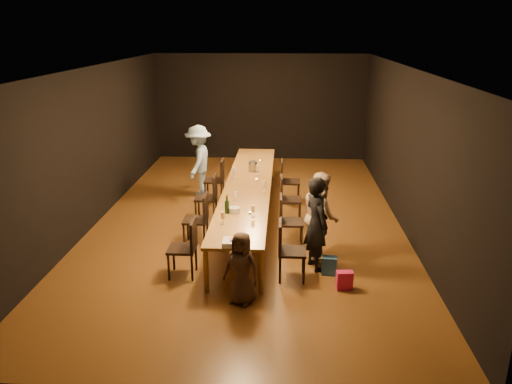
# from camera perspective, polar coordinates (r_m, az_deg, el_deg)

# --- Properties ---
(ground) EXTENTS (10.00, 10.00, 0.00)m
(ground) POSITION_cam_1_polar(r_m,az_deg,el_deg) (10.08, -0.89, -3.20)
(ground) COLOR #4B2912
(ground) RESTS_ON ground
(room_shell) EXTENTS (6.04, 10.04, 3.02)m
(room_shell) POSITION_cam_1_polar(r_m,az_deg,el_deg) (9.51, -0.95, 8.50)
(room_shell) COLOR black
(room_shell) RESTS_ON ground
(table) EXTENTS (0.90, 6.00, 0.75)m
(table) POSITION_cam_1_polar(r_m,az_deg,el_deg) (9.84, -0.91, 0.59)
(table) COLOR olive
(table) RESTS_ON ground
(chair_right_0) EXTENTS (0.42, 0.42, 0.93)m
(chair_right_0) POSITION_cam_1_polar(r_m,az_deg,el_deg) (7.67, 4.15, -6.70)
(chair_right_0) COLOR black
(chair_right_0) RESTS_ON ground
(chair_right_1) EXTENTS (0.42, 0.42, 0.93)m
(chair_right_1) POSITION_cam_1_polar(r_m,az_deg,el_deg) (8.77, 4.07, -3.38)
(chair_right_1) COLOR black
(chair_right_1) RESTS_ON ground
(chair_right_2) EXTENTS (0.42, 0.42, 0.93)m
(chair_right_2) POSITION_cam_1_polar(r_m,az_deg,el_deg) (9.90, 4.01, -0.80)
(chair_right_2) COLOR black
(chair_right_2) RESTS_ON ground
(chair_right_3) EXTENTS (0.42, 0.42, 0.93)m
(chair_right_3) POSITION_cam_1_polar(r_m,az_deg,el_deg) (11.04, 3.96, 1.25)
(chair_right_3) COLOR black
(chair_right_3) RESTS_ON ground
(chair_left_0) EXTENTS (0.42, 0.42, 0.93)m
(chair_left_0) POSITION_cam_1_polar(r_m,az_deg,el_deg) (7.82, -8.47, -6.34)
(chair_left_0) COLOR black
(chair_left_0) RESTS_ON ground
(chair_left_1) EXTENTS (0.42, 0.42, 0.93)m
(chair_left_1) POSITION_cam_1_polar(r_m,az_deg,el_deg) (8.91, -6.94, -3.12)
(chair_left_1) COLOR black
(chair_left_1) RESTS_ON ground
(chair_left_2) EXTENTS (0.42, 0.42, 0.93)m
(chair_left_2) POSITION_cam_1_polar(r_m,az_deg,el_deg) (10.02, -5.76, -0.61)
(chair_left_2) COLOR black
(chair_left_2) RESTS_ON ground
(chair_left_3) EXTENTS (0.42, 0.42, 0.93)m
(chair_left_3) POSITION_cam_1_polar(r_m,az_deg,el_deg) (11.14, -4.81, 1.40)
(chair_left_3) COLOR black
(chair_left_3) RESTS_ON ground
(woman_birthday) EXTENTS (0.56, 0.66, 1.53)m
(woman_birthday) POSITION_cam_1_polar(r_m,az_deg,el_deg) (7.92, 6.93, -3.59)
(woman_birthday) COLOR black
(woman_birthday) RESTS_ON ground
(woman_tan) EXTENTS (0.68, 0.81, 1.48)m
(woman_tan) POSITION_cam_1_polar(r_m,az_deg,el_deg) (8.34, 7.37, -2.65)
(woman_tan) COLOR #BFA68F
(woman_tan) RESTS_ON ground
(man_blue) EXTENTS (0.68, 1.09, 1.62)m
(man_blue) POSITION_cam_1_polar(r_m,az_deg,el_deg) (11.44, -6.57, 3.58)
(man_blue) COLOR #93BBE4
(man_blue) RESTS_ON ground
(child) EXTENTS (0.60, 0.50, 1.06)m
(child) POSITION_cam_1_polar(r_m,az_deg,el_deg) (6.99, -1.67, -8.70)
(child) COLOR #433125
(child) RESTS_ON ground
(gift_bag_red) EXTENTS (0.25, 0.16, 0.28)m
(gift_bag_red) POSITION_cam_1_polar(r_m,az_deg,el_deg) (7.61, 10.08, -9.91)
(gift_bag_red) COLOR #E22165
(gift_bag_red) RESTS_ON ground
(gift_bag_blue) EXTENTS (0.25, 0.19, 0.30)m
(gift_bag_blue) POSITION_cam_1_polar(r_m,az_deg,el_deg) (7.99, 8.37, -8.30)
(gift_bag_blue) COLOR #245D9E
(gift_bag_blue) RESTS_ON ground
(birthday_cake) EXTENTS (0.33, 0.26, 0.08)m
(birthday_cake) POSITION_cam_1_polar(r_m,az_deg,el_deg) (7.14, -2.54, -5.79)
(birthday_cake) COLOR white
(birthday_cake) RESTS_ON table
(plate_stack) EXTENTS (0.23, 0.23, 0.10)m
(plate_stack) POSITION_cam_1_polar(r_m,az_deg,el_deg) (8.32, -2.49, -2.09)
(plate_stack) COLOR silver
(plate_stack) RESTS_ON table
(champagne_bottle) EXTENTS (0.10, 0.10, 0.33)m
(champagne_bottle) POSITION_cam_1_polar(r_m,az_deg,el_deg) (8.28, -3.33, -1.38)
(champagne_bottle) COLOR black
(champagne_bottle) RESTS_ON table
(ice_bucket) EXTENTS (0.23, 0.23, 0.21)m
(ice_bucket) POSITION_cam_1_polar(r_m,az_deg,el_deg) (10.74, -0.35, 2.97)
(ice_bucket) COLOR #A8A7AC
(ice_bucket) RESTS_ON table
(wineglass_0) EXTENTS (0.06, 0.06, 0.21)m
(wineglass_0) POSITION_cam_1_polar(r_m,az_deg,el_deg) (7.85, -3.80, -3.00)
(wineglass_0) COLOR beige
(wineglass_0) RESTS_ON table
(wineglass_1) EXTENTS (0.06, 0.06, 0.21)m
(wineglass_1) POSITION_cam_1_polar(r_m,az_deg,el_deg) (8.12, -0.36, -2.23)
(wineglass_1) COLOR beige
(wineglass_1) RESTS_ON table
(wineglass_2) EXTENTS (0.06, 0.06, 0.21)m
(wineglass_2) POSITION_cam_1_polar(r_m,az_deg,el_deg) (8.79, -2.38, -0.59)
(wineglass_2) COLOR silver
(wineglass_2) RESTS_ON table
(wineglass_3) EXTENTS (0.06, 0.06, 0.21)m
(wineglass_3) POSITION_cam_1_polar(r_m,az_deg,el_deg) (9.40, 0.95, 0.70)
(wineglass_3) COLOR beige
(wineglass_3) RESTS_ON table
(wineglass_4) EXTENTS (0.06, 0.06, 0.21)m
(wineglass_4) POSITION_cam_1_polar(r_m,az_deg,el_deg) (10.28, -2.52, 2.23)
(wineglass_4) COLOR silver
(wineglass_4) RESTS_ON table
(wineglass_5) EXTENTS (0.06, 0.06, 0.21)m
(wineglass_5) POSITION_cam_1_polar(r_m,az_deg,el_deg) (10.45, 0.16, 2.53)
(wineglass_5) COLOR silver
(wineglass_5) RESTS_ON table
(tealight_near) EXTENTS (0.05, 0.05, 0.03)m
(tealight_near) POSITION_cam_1_polar(r_m,az_deg,el_deg) (8.30, -0.70, -2.41)
(tealight_near) COLOR #B2B7B2
(tealight_near) RESTS_ON table
(tealight_mid) EXTENTS (0.05, 0.05, 0.03)m
(tealight_mid) POSITION_cam_1_polar(r_m,az_deg,el_deg) (10.08, 0.05, 1.40)
(tealight_mid) COLOR #B2B7B2
(tealight_mid) RESTS_ON table
(tealight_far) EXTENTS (0.05, 0.05, 0.03)m
(tealight_far) POSITION_cam_1_polar(r_m,az_deg,el_deg) (11.49, 0.48, 3.55)
(tealight_far) COLOR #B2B7B2
(tealight_far) RESTS_ON table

